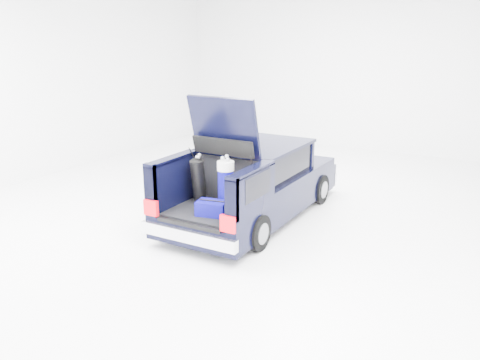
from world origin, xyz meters
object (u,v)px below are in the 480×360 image
Objects in this scene: car at (255,183)px; black_golf_bag at (199,181)px; blue_golf_bag at (226,185)px; blue_duffel at (212,208)px; red_suitcase at (244,195)px.

black_golf_bag is at bearing -106.72° from car.
blue_duffel is (-0.06, -0.35, -0.31)m from blue_golf_bag.
blue_golf_bag reaches higher than black_golf_bag.
car is 4.89× the size of blue_golf_bag.
black_golf_bag is 0.61m from blue_golf_bag.
car is 1.45m from black_golf_bag.
red_suitcase is 0.59m from blue_duffel.
blue_golf_bag is 1.74× the size of blue_duffel.
black_golf_bag is (-0.41, -1.35, 0.32)m from car.
blue_golf_bag reaches higher than blue_duffel.
red_suitcase is 0.35m from blue_golf_bag.
black_golf_bag is (-0.90, -0.02, 0.12)m from red_suitcase.
blue_duffel is (-0.35, -0.44, -0.16)m from red_suitcase.
red_suitcase is at bearing -1.00° from black_golf_bag.
red_suitcase is 0.67× the size of black_golf_bag.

